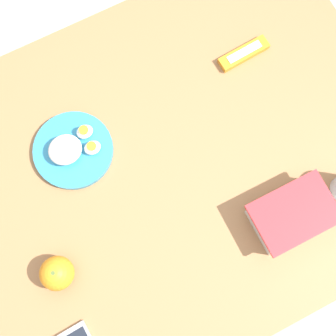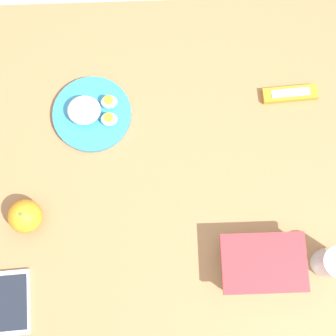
{
  "view_description": "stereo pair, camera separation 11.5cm",
  "coord_description": "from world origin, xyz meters",
  "px_view_note": "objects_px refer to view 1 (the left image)",
  "views": [
    {
      "loc": [
        0.1,
        0.25,
        1.92
      ],
      "look_at": [
        -0.02,
        0.01,
        0.8
      ],
      "focal_mm": 50.0,
      "sensor_mm": 36.0,
      "label": 1
    },
    {
      "loc": [
        -0.01,
        0.28,
        1.92
      ],
      "look_at": [
        -0.02,
        0.01,
        0.8
      ],
      "focal_mm": 50.0,
      "sensor_mm": 36.0,
      "label": 2
    }
  ],
  "objects_px": {
    "food_container": "(291,215)",
    "candy_bar": "(244,54)",
    "orange_fruit": "(57,273)",
    "rice_plate": "(72,149)"
  },
  "relations": [
    {
      "from": "orange_fruit",
      "to": "candy_bar",
      "type": "relative_size",
      "value": 0.56
    },
    {
      "from": "food_container",
      "to": "rice_plate",
      "type": "relative_size",
      "value": 0.96
    },
    {
      "from": "food_container",
      "to": "rice_plate",
      "type": "height_order",
      "value": "food_container"
    },
    {
      "from": "orange_fruit",
      "to": "candy_bar",
      "type": "xyz_separation_m",
      "value": [
        -0.67,
        -0.3,
        -0.03
      ]
    },
    {
      "from": "orange_fruit",
      "to": "rice_plate",
      "type": "bearing_deg",
      "value": -120.16
    },
    {
      "from": "orange_fruit",
      "to": "rice_plate",
      "type": "height_order",
      "value": "orange_fruit"
    },
    {
      "from": "candy_bar",
      "to": "orange_fruit",
      "type": "bearing_deg",
      "value": 24.25
    },
    {
      "from": "food_container",
      "to": "candy_bar",
      "type": "distance_m",
      "value": 0.45
    },
    {
      "from": "orange_fruit",
      "to": "candy_bar",
      "type": "distance_m",
      "value": 0.73
    },
    {
      "from": "food_container",
      "to": "candy_bar",
      "type": "relative_size",
      "value": 1.35
    }
  ]
}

